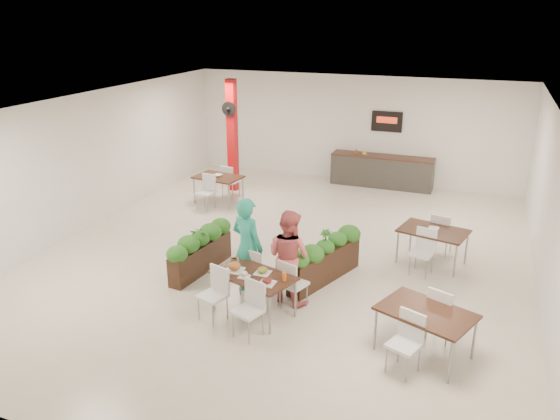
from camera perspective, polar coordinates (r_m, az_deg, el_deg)
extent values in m
plane|color=beige|center=(11.82, 0.45, -4.72)|extent=(12.00, 12.00, 0.00)
cube|color=white|center=(16.82, 7.68, 8.39)|extent=(10.00, 0.10, 3.20)
cube|color=white|center=(6.45, -18.90, -12.50)|extent=(10.00, 0.10, 3.20)
cube|color=white|center=(13.73, -19.56, 4.76)|extent=(0.10, 12.00, 3.20)
cube|color=white|center=(10.68, 26.50, -0.43)|extent=(0.10, 12.00, 3.20)
cube|color=white|center=(10.87, 0.49, 10.78)|extent=(10.00, 12.00, 0.04)
cube|color=#AE0B10|center=(15.77, -5.00, 7.71)|extent=(0.25, 0.25, 3.20)
cylinder|color=black|center=(15.46, -5.38, 10.47)|extent=(0.40, 0.06, 0.40)
sphere|color=black|center=(15.42, -5.45, 10.45)|extent=(0.12, 0.12, 0.12)
cube|color=#302D2B|center=(16.57, 10.58, 3.95)|extent=(3.00, 0.60, 0.90)
cube|color=black|center=(16.45, 10.69, 5.52)|extent=(3.00, 0.62, 0.04)
cube|color=black|center=(16.53, 11.11, 9.06)|extent=(0.90, 0.04, 0.60)
cube|color=red|center=(16.50, 11.10, 9.21)|extent=(0.60, 0.02, 0.18)
imported|color=#8F4517|center=(16.57, 7.98, 6.20)|extent=(0.09, 0.09, 0.19)
imported|color=gold|center=(16.52, 8.83, 6.07)|extent=(0.13, 0.13, 0.17)
cube|color=black|center=(9.35, -2.78, -6.83)|extent=(1.58, 1.20, 0.04)
cylinder|color=gray|center=(9.71, -6.95, -8.39)|extent=(0.04, 0.04, 0.71)
cylinder|color=gray|center=(8.94, -1.09, -10.91)|extent=(0.04, 0.04, 0.71)
cylinder|color=gray|center=(10.13, -4.19, -7.00)|extent=(0.04, 0.04, 0.71)
cylinder|color=gray|center=(9.40, 1.61, -9.25)|extent=(0.04, 0.04, 0.71)
cube|color=white|center=(10.11, -2.20, -6.40)|extent=(0.53, 0.53, 0.05)
cube|color=white|center=(9.88, -2.94, -5.48)|extent=(0.41, 0.17, 0.45)
cylinder|color=gray|center=(10.24, -0.83, -7.52)|extent=(0.02, 0.02, 0.43)
cylinder|color=gray|center=(10.43, -2.27, -6.97)|extent=(0.02, 0.02, 0.43)
cylinder|color=gray|center=(10.01, -2.08, -8.22)|extent=(0.02, 0.02, 0.43)
cylinder|color=gray|center=(10.21, -3.54, -7.64)|extent=(0.02, 0.02, 0.43)
cube|color=white|center=(9.66, 1.42, -7.73)|extent=(0.53, 0.53, 0.05)
cube|color=white|center=(9.41, 0.72, -6.81)|extent=(0.41, 0.17, 0.45)
cylinder|color=gray|center=(9.81, 2.82, -8.87)|extent=(0.02, 0.02, 0.43)
cylinder|color=gray|center=(9.98, 1.23, -8.29)|extent=(0.02, 0.02, 0.43)
cylinder|color=gray|center=(9.57, 1.60, -9.65)|extent=(0.02, 0.02, 0.43)
cylinder|color=gray|center=(9.75, -0.01, -9.03)|extent=(0.02, 0.02, 0.43)
cube|color=white|center=(9.35, -7.08, -8.91)|extent=(0.53, 0.53, 0.05)
cube|color=white|center=(9.35, -6.31, -7.14)|extent=(0.41, 0.17, 0.45)
cylinder|color=gray|center=(9.48, -8.50, -10.20)|extent=(0.02, 0.02, 0.43)
cylinder|color=gray|center=(9.26, -7.04, -10.90)|extent=(0.02, 0.02, 0.43)
cylinder|color=gray|center=(9.67, -7.01, -9.44)|extent=(0.02, 0.02, 0.43)
cylinder|color=gray|center=(9.46, -5.54, -10.11)|extent=(0.02, 0.02, 0.43)
cube|color=white|center=(8.86, -3.40, -10.54)|extent=(0.53, 0.53, 0.05)
cube|color=white|center=(8.86, -2.60, -8.67)|extent=(0.41, 0.17, 0.45)
cylinder|color=gray|center=(8.98, -4.94, -11.89)|extent=(0.02, 0.02, 0.43)
cylinder|color=gray|center=(8.78, -3.29, -12.66)|extent=(0.02, 0.02, 0.43)
cylinder|color=gray|center=(9.19, -3.45, -11.04)|extent=(0.02, 0.02, 0.43)
cylinder|color=gray|center=(8.99, -1.81, -11.76)|extent=(0.02, 0.02, 0.43)
cube|color=white|center=(9.49, -4.78, -6.27)|extent=(0.38, 0.38, 0.01)
ellipsoid|color=#955125|center=(9.45, -4.79, -5.87)|extent=(0.22, 0.22, 0.13)
cube|color=white|center=(9.36, -1.84, -6.60)|extent=(0.33, 0.33, 0.01)
ellipsoid|color=gold|center=(9.33, -1.84, -6.26)|extent=(0.18, 0.18, 0.11)
cube|color=white|center=(9.02, -1.38, -7.67)|extent=(0.33, 0.33, 0.01)
ellipsoid|color=#4F160F|center=(9.00, -1.38, -7.35)|extent=(0.16, 0.16, 0.10)
cube|color=white|center=(9.25, -3.77, -6.97)|extent=(0.23, 0.23, 0.01)
ellipsoid|color=white|center=(9.23, -3.77, -6.73)|extent=(0.12, 0.12, 0.07)
cylinder|color=orange|center=(9.09, 0.45, -6.95)|extent=(0.07, 0.07, 0.15)
imported|color=brown|center=(9.72, -4.84, -5.32)|extent=(0.12, 0.12, 0.10)
imported|color=teal|center=(9.95, -3.43, -3.84)|extent=(0.78, 0.63, 1.86)
imported|color=#DB6164|center=(9.70, 0.91, -4.87)|extent=(1.00, 0.89, 1.73)
cube|color=black|center=(11.11, -8.26, -4.96)|extent=(0.51, 1.79, 0.59)
ellipsoid|color=#235C1A|center=(10.41, -10.72, -4.38)|extent=(0.40, 0.40, 0.32)
ellipsoid|color=#235C1A|center=(10.67, -9.51, -3.67)|extent=(0.40, 0.40, 0.32)
ellipsoid|color=#235C1A|center=(10.94, -8.36, -2.99)|extent=(0.40, 0.40, 0.32)
ellipsoid|color=#235C1A|center=(11.21, -7.27, -2.35)|extent=(0.40, 0.40, 0.32)
ellipsoid|color=#235C1A|center=(11.49, -6.23, -1.74)|extent=(0.40, 0.40, 0.32)
imported|color=#235C1A|center=(10.91, -8.38, -2.65)|extent=(0.34, 0.30, 0.38)
cube|color=black|center=(10.65, 4.68, -5.80)|extent=(0.96, 1.93, 0.65)
ellipsoid|color=#235C1A|center=(9.87, 1.92, -5.07)|extent=(0.40, 0.40, 0.32)
ellipsoid|color=#235C1A|center=(10.16, 3.38, -4.32)|extent=(0.40, 0.40, 0.32)
ellipsoid|color=#235C1A|center=(10.46, 4.75, -3.61)|extent=(0.40, 0.40, 0.32)
ellipsoid|color=#235C1A|center=(10.77, 6.04, -2.94)|extent=(0.40, 0.40, 0.32)
ellipsoid|color=#235C1A|center=(11.09, 7.25, -2.31)|extent=(0.40, 0.40, 0.32)
imported|color=#235C1A|center=(10.43, 4.76, -3.16)|extent=(0.24, 0.24, 0.42)
cube|color=black|center=(14.87, -6.49, 3.44)|extent=(1.34, 0.99, 0.04)
cylinder|color=gray|center=(15.03, -8.95, 2.00)|extent=(0.04, 0.04, 0.71)
cylinder|color=gray|center=(14.40, -5.40, 1.36)|extent=(0.04, 0.04, 0.71)
cylinder|color=gray|center=(15.57, -7.39, 2.72)|extent=(0.04, 0.04, 0.71)
cylinder|color=gray|center=(14.96, -3.89, 2.12)|extent=(0.04, 0.04, 0.71)
cube|color=white|center=(15.43, -5.17, 3.01)|extent=(0.47, 0.47, 0.05)
cube|color=white|center=(15.20, -5.60, 3.73)|extent=(0.42, 0.10, 0.45)
cylinder|color=gray|center=(15.54, -4.28, 2.26)|extent=(0.02, 0.02, 0.43)
cylinder|color=gray|center=(15.72, -5.32, 2.44)|extent=(0.02, 0.02, 0.43)
cylinder|color=gray|center=(15.27, -4.97, 1.92)|extent=(0.02, 0.02, 0.43)
cylinder|color=gray|center=(15.46, -6.02, 2.10)|extent=(0.02, 0.02, 0.43)
cube|color=white|center=(14.49, -7.79, 1.77)|extent=(0.47, 0.47, 0.05)
cube|color=white|center=(14.56, -7.40, 2.92)|extent=(0.42, 0.10, 0.45)
cylinder|color=gray|center=(14.54, -8.69, 0.81)|extent=(0.02, 0.02, 0.43)
cylinder|color=gray|center=(14.34, -7.60, 0.59)|extent=(0.02, 0.02, 0.43)
cylinder|color=gray|center=(14.79, -7.90, 1.19)|extent=(0.02, 0.02, 0.43)
cylinder|color=gray|center=(14.60, -6.82, 0.99)|extent=(0.02, 0.02, 0.43)
imported|color=white|center=(14.86, -6.49, 3.61)|extent=(0.22, 0.22, 0.05)
cube|color=black|center=(11.58, 15.75, -2.12)|extent=(1.48, 1.15, 0.04)
cylinder|color=gray|center=(11.57, 12.15, -3.83)|extent=(0.04, 0.04, 0.71)
cylinder|color=gray|center=(11.24, 17.83, -5.12)|extent=(0.04, 0.04, 0.71)
cylinder|color=gray|center=(12.23, 13.51, -2.61)|extent=(0.04, 0.04, 0.71)
cylinder|color=gray|center=(11.92, 18.89, -3.78)|extent=(0.04, 0.04, 0.71)
cube|color=white|center=(12.22, 16.53, -2.44)|extent=(0.50, 0.50, 0.05)
cube|color=white|center=(11.96, 16.37, -1.62)|extent=(0.42, 0.13, 0.45)
cylinder|color=gray|center=(12.42, 17.42, -3.34)|extent=(0.02, 0.02, 0.43)
cylinder|color=gray|center=(12.51, 15.93, -3.02)|extent=(0.02, 0.02, 0.43)
cylinder|color=gray|center=(12.12, 16.94, -3.89)|extent=(0.02, 0.02, 0.43)
cylinder|color=gray|center=(12.21, 15.42, -3.55)|extent=(0.02, 0.02, 0.43)
cube|color=white|center=(11.16, 14.61, -4.43)|extent=(0.50, 0.50, 0.05)
cube|color=white|center=(11.23, 15.05, -2.93)|extent=(0.42, 0.13, 0.45)
cylinder|color=gray|center=(11.16, 13.39, -5.65)|extent=(0.02, 0.02, 0.43)
cylinder|color=gray|center=(11.07, 15.03, -6.04)|extent=(0.02, 0.02, 0.43)
cylinder|color=gray|center=(11.45, 14.00, -5.02)|extent=(0.02, 0.02, 0.43)
cylinder|color=gray|center=(11.36, 15.61, -5.39)|extent=(0.02, 0.02, 0.43)
imported|color=white|center=(11.57, 15.77, -1.90)|extent=(0.22, 0.22, 0.05)
cube|color=black|center=(8.56, 15.03, -10.29)|extent=(1.59, 1.34, 0.04)
cylinder|color=gray|center=(8.71, 9.92, -12.18)|extent=(0.04, 0.04, 0.71)
cylinder|color=gray|center=(8.24, 17.34, -14.93)|extent=(0.04, 0.04, 0.71)
cylinder|color=gray|center=(9.29, 12.61, -10.17)|extent=(0.04, 0.04, 0.71)
cylinder|color=gray|center=(8.85, 19.62, -12.56)|extent=(0.04, 0.04, 0.71)
cube|color=white|center=(9.17, 16.69, -10.30)|extent=(0.55, 0.55, 0.05)
cube|color=white|center=(8.90, 16.29, -9.40)|extent=(0.40, 0.19, 0.45)
cylinder|color=gray|center=(9.37, 17.96, -11.44)|extent=(0.02, 0.02, 0.43)
cylinder|color=gray|center=(9.48, 16.09, -10.81)|extent=(0.02, 0.02, 0.43)
cylinder|color=gray|center=(9.10, 17.02, -12.34)|extent=(0.02, 0.02, 0.43)
cylinder|color=gray|center=(9.22, 15.09, -11.67)|extent=(0.02, 0.02, 0.43)
cube|color=white|center=(8.25, 12.82, -13.63)|extent=(0.55, 0.55, 0.05)
cube|color=white|center=(8.26, 13.64, -11.61)|extent=(0.40, 0.19, 0.45)
cylinder|color=gray|center=(8.32, 11.03, -15.10)|extent=(0.02, 0.02, 0.43)
cylinder|color=gray|center=(8.19, 13.12, -15.93)|extent=(0.02, 0.02, 0.43)
cylinder|color=gray|center=(8.57, 12.28, -14.06)|extent=(0.02, 0.02, 0.43)
cylinder|color=gray|center=(8.44, 14.32, -14.84)|extent=(0.02, 0.02, 0.43)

